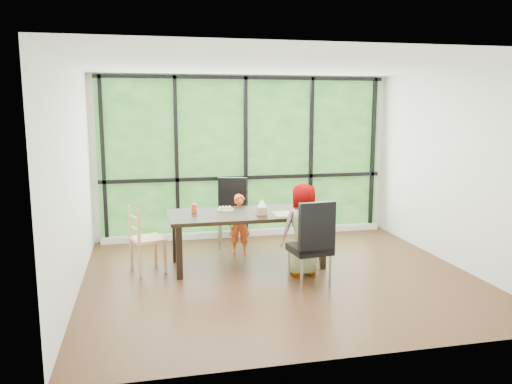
% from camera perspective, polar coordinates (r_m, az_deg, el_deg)
% --- Properties ---
extents(ground, '(5.00, 5.00, 0.00)m').
position_cam_1_polar(ground, '(6.77, 2.63, -9.36)').
color(ground, black).
rests_on(ground, ground).
extents(back_wall, '(5.00, 0.00, 5.00)m').
position_cam_1_polar(back_wall, '(8.63, -1.23, 3.96)').
color(back_wall, silver).
rests_on(back_wall, ground).
extents(foliage_backdrop, '(4.80, 0.02, 2.65)m').
position_cam_1_polar(foliage_backdrop, '(8.61, -1.21, 3.95)').
color(foliage_backdrop, '#195318').
rests_on(foliage_backdrop, back_wall).
extents(window_mullions, '(4.80, 0.06, 2.65)m').
position_cam_1_polar(window_mullions, '(8.57, -1.15, 3.93)').
color(window_mullions, black).
rests_on(window_mullions, back_wall).
extents(window_sill, '(4.80, 0.12, 0.10)m').
position_cam_1_polar(window_sill, '(8.76, -1.07, -4.59)').
color(window_sill, silver).
rests_on(window_sill, ground).
extents(dining_table, '(2.17, 1.04, 0.75)m').
position_cam_1_polar(dining_table, '(7.10, -0.97, -5.27)').
color(dining_table, black).
rests_on(dining_table, ground).
extents(chair_window_leather, '(0.55, 0.55, 1.08)m').
position_cam_1_polar(chair_window_leather, '(7.98, -2.69, -2.41)').
color(chair_window_leather, black).
rests_on(chair_window_leather, ground).
extents(chair_interior_leather, '(0.51, 0.51, 1.08)m').
position_cam_1_polar(chair_interior_leather, '(6.33, 6.02, -5.63)').
color(chair_interior_leather, black).
rests_on(chair_interior_leather, ground).
extents(chair_end_beech, '(0.51, 0.53, 0.90)m').
position_cam_1_polar(chair_end_beech, '(6.96, -12.03, -5.16)').
color(chair_end_beech, tan).
rests_on(chair_end_beech, ground).
extents(child_toddler, '(0.37, 0.29, 0.91)m').
position_cam_1_polar(child_toddler, '(7.63, -1.85, -3.62)').
color(child_toddler, '#E85521').
rests_on(child_toddler, ground).
extents(child_older, '(0.62, 0.44, 1.21)m').
position_cam_1_polar(child_older, '(6.70, 5.27, -4.19)').
color(child_older, slate).
rests_on(child_older, ground).
extents(placemat, '(0.50, 0.36, 0.01)m').
position_cam_1_polar(placemat, '(6.95, 4.01, -2.41)').
color(placemat, tan).
rests_on(placemat, dining_table).
extents(plate_far, '(0.23, 0.23, 0.01)m').
position_cam_1_polar(plate_far, '(7.19, -3.44, -1.98)').
color(plate_far, white).
rests_on(plate_far, dining_table).
extents(plate_near, '(0.22, 0.22, 0.01)m').
position_cam_1_polar(plate_near, '(6.94, 4.39, -2.42)').
color(plate_near, white).
rests_on(plate_near, dining_table).
extents(orange_cup, '(0.07, 0.07, 0.12)m').
position_cam_1_polar(orange_cup, '(7.07, -6.92, -1.80)').
color(orange_cup, '#D64814').
rests_on(orange_cup, dining_table).
extents(green_cup, '(0.08, 0.08, 0.13)m').
position_cam_1_polar(green_cup, '(6.97, 6.42, -1.90)').
color(green_cup, '#4CCB33').
rests_on(green_cup, dining_table).
extents(white_mug, '(0.09, 0.09, 0.09)m').
position_cam_1_polar(white_mug, '(7.29, 6.77, -1.57)').
color(white_mug, white).
rests_on(white_mug, dining_table).
extents(tissue_box, '(0.13, 0.13, 0.11)m').
position_cam_1_polar(tissue_box, '(6.88, 0.66, -2.10)').
color(tissue_box, tan).
rests_on(tissue_box, dining_table).
extents(crepe_rolls_far, '(0.20, 0.12, 0.04)m').
position_cam_1_polar(crepe_rolls_far, '(7.19, -3.44, -1.78)').
color(crepe_rolls_far, tan).
rests_on(crepe_rolls_far, plate_far).
extents(crepe_rolls_near, '(0.10, 0.12, 0.04)m').
position_cam_1_polar(crepe_rolls_near, '(6.93, 4.39, -2.22)').
color(crepe_rolls_near, tan).
rests_on(crepe_rolls_near, plate_near).
extents(straw_white, '(0.01, 0.04, 0.20)m').
position_cam_1_polar(straw_white, '(7.05, -6.94, -1.01)').
color(straw_white, white).
rests_on(straw_white, orange_cup).
extents(straw_pink, '(0.01, 0.04, 0.20)m').
position_cam_1_polar(straw_pink, '(6.95, 6.44, -1.05)').
color(straw_pink, pink).
rests_on(straw_pink, green_cup).
extents(tissue, '(0.12, 0.12, 0.11)m').
position_cam_1_polar(tissue, '(6.86, 0.66, -1.21)').
color(tissue, white).
rests_on(tissue, tissue_box).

